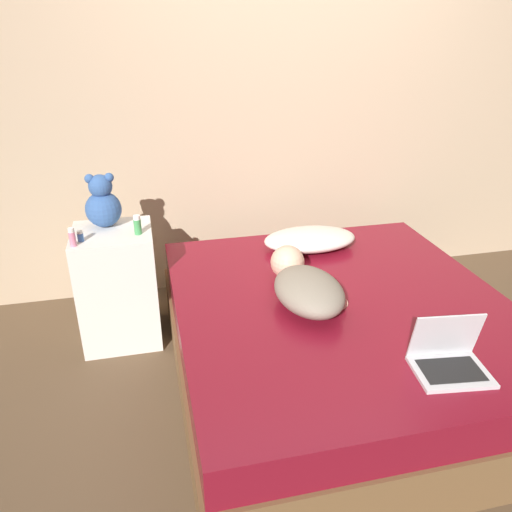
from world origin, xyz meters
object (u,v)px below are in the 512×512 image
Objects in this scene: person_lying at (305,285)px; laptop at (449,358)px; teddy_bear at (103,204)px; bottle_pink at (72,237)px; pillow at (310,239)px; bottle_green at (137,225)px; bottle_blue at (80,236)px.

laptop is at bearing -62.29° from person_lying.
bottle_pink is (-0.15, -0.25, -0.08)m from teddy_bear.
pillow is 0.88× the size of person_lying.
bottle_pink is (-1.51, 1.08, 0.22)m from laptop.
pillow is 1.24m from teddy_bear.
person_lying is 0.96m from bottle_green.
bottle_green is (-1.19, 1.17, 0.23)m from laptop.
bottle_pink is 1.73× the size of bottle_blue.
bottle_blue is (-1.32, -0.13, 0.20)m from pillow.
laptop is at bearing -44.67° from bottle_green.
pillow is 1.38m from bottle_pink.
bottle_green is at bearing 142.42° from laptop.
bottle_blue is at bearing 59.60° from bottle_pink.
pillow is at bearing -3.27° from teddy_bear.
teddy_bear is at bearing 59.27° from bottle_pink.
bottle_pink is (-1.12, 0.42, 0.19)m from person_lying.
teddy_bear is 0.31m from bottle_pink.
pillow is 1.28m from laptop.
bottle_green reaches higher than bottle_pink.
pillow is at bearing 7.77° from bottle_pink.
bottle_pink is at bearing -164.59° from bottle_green.
bottle_green reaches higher than person_lying.
bottle_green is (0.30, 0.03, 0.02)m from bottle_blue.
pillow is 1.34m from bottle_blue.
pillow is 5.77× the size of bottle_pink.
laptop is 1.88m from bottle_blue.
bottle_blue is at bearing -120.82° from teddy_bear.
bottle_blue is (0.03, 0.06, -0.02)m from bottle_pink.
bottle_pink reaches higher than bottle_blue.
laptop is (0.16, -1.27, -0.01)m from pillow.
bottle_pink is at bearing -120.40° from bottle_blue.
teddy_bear reaches higher than laptop.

